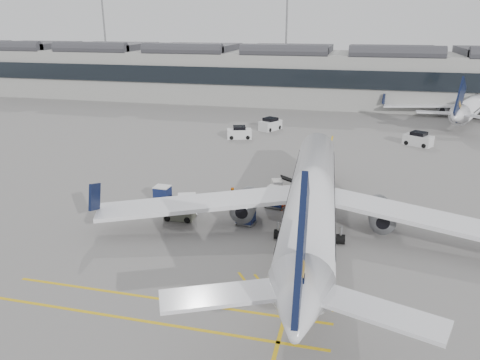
% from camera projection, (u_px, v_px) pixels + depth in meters
% --- Properties ---
extents(ground, '(220.00, 220.00, 0.00)m').
position_uv_depth(ground, '(189.00, 234.00, 40.66)').
color(ground, gray).
rests_on(ground, ground).
extents(terminal, '(200.00, 20.45, 12.40)m').
position_uv_depth(terminal, '(298.00, 74.00, 104.72)').
color(terminal, '#9E9E99').
rests_on(terminal, ground).
extents(light_masts, '(113.00, 0.60, 25.45)m').
position_uv_depth(light_masts, '(300.00, 34.00, 115.32)').
color(light_masts, slate).
rests_on(light_masts, ground).
extents(apron_markings, '(0.25, 60.00, 0.01)m').
position_uv_depth(apron_markings, '(315.00, 203.00, 47.55)').
color(apron_markings, gold).
rests_on(apron_markings, ground).
extents(airliner_main, '(37.38, 40.94, 10.88)m').
position_uv_depth(airliner_main, '(312.00, 198.00, 39.98)').
color(airliner_main, white).
rests_on(airliner_main, ground).
extents(airliner_far, '(30.38, 33.64, 9.40)m').
position_uv_depth(airliner_far, '(474.00, 105.00, 86.13)').
color(airliner_far, white).
rests_on(airliner_far, ground).
extents(belt_loader, '(5.22, 3.00, 2.07)m').
position_uv_depth(belt_loader, '(287.00, 189.00, 49.61)').
color(belt_loader, silver).
rests_on(belt_loader, ground).
extents(baggage_cart_a, '(2.21, 1.94, 2.03)m').
position_uv_depth(baggage_cart_a, '(276.00, 197.00, 46.15)').
color(baggage_cart_a, gray).
rests_on(baggage_cart_a, ground).
extents(baggage_cart_b, '(1.84, 1.59, 1.75)m').
position_uv_depth(baggage_cart_b, '(246.00, 214.00, 42.29)').
color(baggage_cart_b, gray).
rests_on(baggage_cart_b, ground).
extents(baggage_cart_c, '(2.21, 2.02, 1.91)m').
position_uv_depth(baggage_cart_c, '(187.00, 204.00, 44.53)').
color(baggage_cart_c, gray).
rests_on(baggage_cart_c, ground).
extents(baggage_cart_d, '(1.71, 1.43, 1.74)m').
position_uv_depth(baggage_cart_d, '(162.00, 194.00, 47.34)').
color(baggage_cart_d, gray).
rests_on(baggage_cart_d, ground).
extents(ramp_agent_a, '(0.79, 0.62, 1.90)m').
position_uv_depth(ramp_agent_a, '(284.00, 201.00, 45.32)').
color(ramp_agent_a, '#EC3D0C').
rests_on(ramp_agent_a, ground).
extents(ramp_agent_b, '(1.10, 1.04, 1.79)m').
position_uv_depth(ramp_agent_b, '(232.00, 196.00, 46.92)').
color(ramp_agent_b, orange).
rests_on(ramp_agent_b, ground).
extents(pushback_tug, '(2.71, 1.72, 1.49)m').
position_uv_depth(pushback_tug, '(180.00, 212.00, 43.44)').
color(pushback_tug, '#505346').
rests_on(pushback_tug, ground).
extents(safety_cone_nose, '(0.38, 0.38, 0.52)m').
position_uv_depth(safety_cone_nose, '(332.00, 175.00, 55.08)').
color(safety_cone_nose, '#F24C0A').
rests_on(safety_cone_nose, ground).
extents(safety_cone_engine, '(0.38, 0.38, 0.53)m').
position_uv_depth(safety_cone_engine, '(387.00, 221.00, 42.47)').
color(safety_cone_engine, '#F24C0A').
rests_on(safety_cone_engine, ground).
extents(service_van_left, '(4.21, 2.96, 1.96)m').
position_uv_depth(service_van_left, '(239.00, 133.00, 73.30)').
color(service_van_left, silver).
rests_on(service_van_left, ground).
extents(service_van_mid, '(3.64, 4.54, 2.09)m').
position_uv_depth(service_van_mid, '(270.00, 124.00, 78.95)').
color(service_van_mid, silver).
rests_on(service_van_mid, ground).
extents(service_van_right, '(4.47, 3.75, 2.06)m').
position_uv_depth(service_van_right, '(418.00, 139.00, 69.12)').
color(service_van_right, silver).
rests_on(service_van_right, ground).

